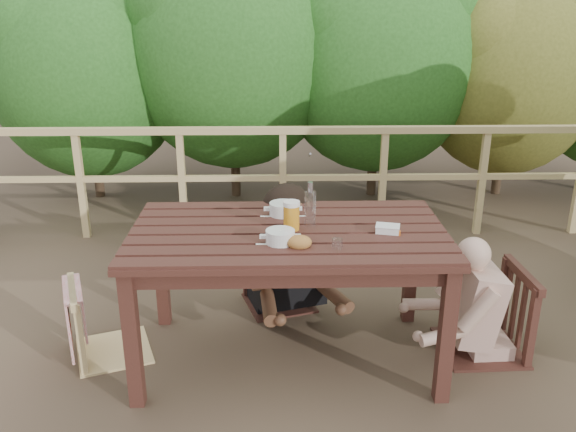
{
  "coord_description": "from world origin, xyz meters",
  "views": [
    {
      "loc": [
        -0.08,
        -3.16,
        2.08
      ],
      "look_at": [
        0.0,
        0.05,
        0.9
      ],
      "focal_mm": 37.5,
      "sensor_mm": 36.0,
      "label": 1
    }
  ],
  "objects_px": {
    "soup_near": "(280,238)",
    "bottle": "(310,205)",
    "chair_far": "(279,246)",
    "beer_glass": "(291,217)",
    "chair_left": "(107,286)",
    "diner_right": "(495,259)",
    "woman": "(279,209)",
    "bread_roll": "(299,242)",
    "table": "(288,296)",
    "chair_right": "(488,276)",
    "butter_tub": "(388,230)",
    "soup_far": "(283,210)",
    "tumbler": "(337,245)"
  },
  "relations": [
    {
      "from": "soup_near",
      "to": "bottle",
      "type": "bearing_deg",
      "value": 56.5
    },
    {
      "from": "chair_far",
      "to": "beer_glass",
      "type": "relative_size",
      "value": 4.95
    },
    {
      "from": "chair_left",
      "to": "diner_right",
      "type": "distance_m",
      "value": 2.32
    },
    {
      "from": "woman",
      "to": "bread_roll",
      "type": "height_order",
      "value": "woman"
    },
    {
      "from": "table",
      "to": "chair_left",
      "type": "height_order",
      "value": "chair_left"
    },
    {
      "from": "chair_left",
      "to": "bottle",
      "type": "relative_size",
      "value": 3.3
    },
    {
      "from": "chair_left",
      "to": "chair_right",
      "type": "height_order",
      "value": "chair_right"
    },
    {
      "from": "beer_glass",
      "to": "table",
      "type": "bearing_deg",
      "value": 167.89
    },
    {
      "from": "bread_roll",
      "to": "bottle",
      "type": "height_order",
      "value": "bottle"
    },
    {
      "from": "bread_roll",
      "to": "butter_tub",
      "type": "xyz_separation_m",
      "value": [
        0.5,
        0.19,
        -0.01
      ]
    },
    {
      "from": "chair_far",
      "to": "beer_glass",
      "type": "bearing_deg",
      "value": -101.64
    },
    {
      "from": "chair_right",
      "to": "soup_far",
      "type": "distance_m",
      "value": 1.29
    },
    {
      "from": "bottle",
      "to": "chair_far",
      "type": "bearing_deg",
      "value": 105.96
    },
    {
      "from": "table",
      "to": "bread_roll",
      "type": "xyz_separation_m",
      "value": [
        0.05,
        -0.25,
        0.45
      ]
    },
    {
      "from": "tumbler",
      "to": "chair_right",
      "type": "bearing_deg",
      "value": 19.62
    },
    {
      "from": "chair_far",
      "to": "table",
      "type": "bearing_deg",
      "value": -103.13
    },
    {
      "from": "bread_roll",
      "to": "butter_tub",
      "type": "height_order",
      "value": "bread_roll"
    },
    {
      "from": "chair_right",
      "to": "beer_glass",
      "type": "xyz_separation_m",
      "value": [
        -1.18,
        -0.06,
        0.41
      ]
    },
    {
      "from": "table",
      "to": "chair_right",
      "type": "distance_m",
      "value": 1.2
    },
    {
      "from": "chair_left",
      "to": "butter_tub",
      "type": "distance_m",
      "value": 1.69
    },
    {
      "from": "soup_far",
      "to": "table",
      "type": "bearing_deg",
      "value": -83.76
    },
    {
      "from": "table",
      "to": "butter_tub",
      "type": "bearing_deg",
      "value": -6.39
    },
    {
      "from": "soup_far",
      "to": "bread_roll",
      "type": "distance_m",
      "value": 0.5
    },
    {
      "from": "chair_right",
      "to": "butter_tub",
      "type": "bearing_deg",
      "value": -81.55
    },
    {
      "from": "woman",
      "to": "tumbler",
      "type": "bearing_deg",
      "value": 89.77
    },
    {
      "from": "table",
      "to": "diner_right",
      "type": "bearing_deg",
      "value": 2.74
    },
    {
      "from": "table",
      "to": "butter_tub",
      "type": "xyz_separation_m",
      "value": [
        0.55,
        -0.06,
        0.44
      ]
    },
    {
      "from": "soup_far",
      "to": "woman",
      "type": "bearing_deg",
      "value": 92.86
    },
    {
      "from": "chair_right",
      "to": "beer_glass",
      "type": "bearing_deg",
      "value": -89.1
    },
    {
      "from": "diner_right",
      "to": "woman",
      "type": "bearing_deg",
      "value": 61.38
    },
    {
      "from": "tumbler",
      "to": "butter_tub",
      "type": "bearing_deg",
      "value": 35.66
    },
    {
      "from": "diner_right",
      "to": "tumbler",
      "type": "distance_m",
      "value": 1.06
    },
    {
      "from": "woman",
      "to": "soup_near",
      "type": "xyz_separation_m",
      "value": [
        0.0,
        -0.89,
        0.15
      ]
    },
    {
      "from": "chair_far",
      "to": "butter_tub",
      "type": "height_order",
      "value": "chair_far"
    },
    {
      "from": "diner_right",
      "to": "chair_right",
      "type": "bearing_deg",
      "value": 87.86
    },
    {
      "from": "chair_far",
      "to": "bread_roll",
      "type": "relative_size",
      "value": 6.77
    },
    {
      "from": "beer_glass",
      "to": "soup_near",
      "type": "bearing_deg",
      "value": -108.42
    },
    {
      "from": "chair_left",
      "to": "soup_far",
      "type": "height_order",
      "value": "soup_far"
    },
    {
      "from": "chair_right",
      "to": "chair_left",
      "type": "bearing_deg",
      "value": -92.67
    },
    {
      "from": "diner_right",
      "to": "butter_tub",
      "type": "xyz_separation_m",
      "value": [
        -0.68,
        -0.12,
        0.23
      ]
    },
    {
      "from": "chair_right",
      "to": "woman",
      "type": "xyz_separation_m",
      "value": [
        -1.25,
        0.64,
        0.21
      ]
    },
    {
      "from": "chair_right",
      "to": "soup_far",
      "type": "relative_size",
      "value": 3.65
    },
    {
      "from": "beer_glass",
      "to": "tumbler",
      "type": "relative_size",
      "value": 2.69
    },
    {
      "from": "diner_right",
      "to": "tumbler",
      "type": "bearing_deg",
      "value": 106.92
    },
    {
      "from": "soup_near",
      "to": "soup_far",
      "type": "relative_size",
      "value": 0.96
    },
    {
      "from": "table",
      "to": "bread_roll",
      "type": "relative_size",
      "value": 13.37
    },
    {
      "from": "bottle",
      "to": "chair_left",
      "type": "bearing_deg",
      "value": 179.17
    },
    {
      "from": "table",
      "to": "tumbler",
      "type": "xyz_separation_m",
      "value": [
        0.25,
        -0.28,
        0.45
      ]
    },
    {
      "from": "beer_glass",
      "to": "bread_roll",
      "type": "bearing_deg",
      "value": -82.31
    },
    {
      "from": "woman",
      "to": "chair_far",
      "type": "bearing_deg",
      "value": 72.74
    }
  ]
}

